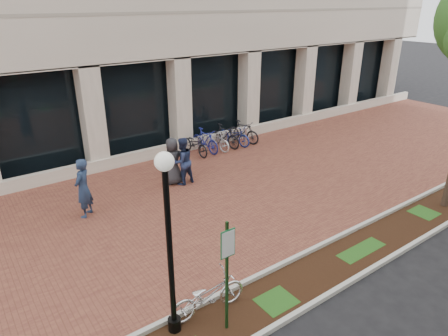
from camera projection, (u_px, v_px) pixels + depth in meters
ground at (203, 198)px, 14.11m from camera, size 120.00×120.00×0.00m
brick_plaza at (203, 198)px, 14.11m from camera, size 40.00×9.00×0.01m
planting_strip at (314, 275)px, 10.19m from camera, size 40.00×1.50×0.01m
curb_plaza_side at (294, 259)px, 10.73m from camera, size 40.00×0.12×0.12m
curb_street_side at (338, 289)px, 9.60m from camera, size 40.00×0.12×0.12m
parking_sign at (227, 265)px, 7.89m from camera, size 0.34×0.07×2.62m
lamppost at (169, 238)px, 7.61m from camera, size 0.36×0.36×4.05m
locked_bicycle at (208, 295)px, 8.79m from camera, size 1.87×0.79×0.96m
pedestrian_left at (83, 188)px, 12.61m from camera, size 0.84×0.84×1.97m
pedestrian_mid at (182, 161)px, 14.90m from camera, size 0.95×0.77×1.83m
pedestrian_right at (173, 161)px, 14.92m from camera, size 0.99×0.75×1.81m
bollard at (245, 137)px, 18.79m from camera, size 0.12×0.12×1.01m
bike_rack_cluster at (219, 138)px, 18.67m from camera, size 3.66×1.98×1.09m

